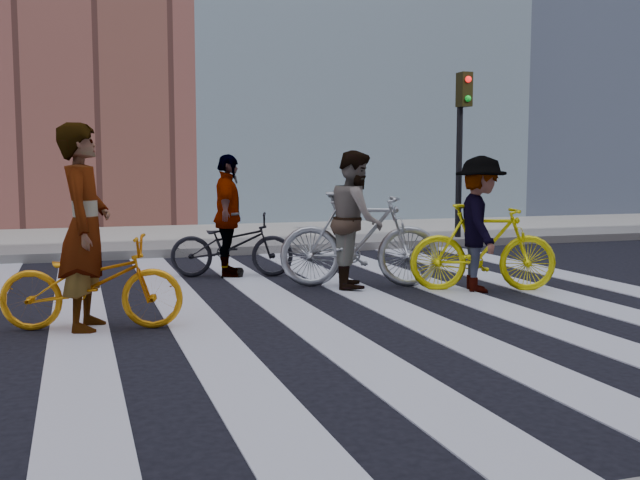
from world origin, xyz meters
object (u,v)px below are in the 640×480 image
bike_silver_mid (359,240)px  rider_mid (356,219)px  traffic_signal (462,128)px  bike_dark_rear (232,245)px  bike_yellow_left (92,283)px  rider_rear (228,216)px  rider_right (480,224)px  bike_yellow_right (483,248)px  rider_left (85,227)px

bike_silver_mid → rider_mid: rider_mid is taller
traffic_signal → bike_dark_rear: size_ratio=1.94×
bike_dark_rear → bike_yellow_left: bearing=160.4°
bike_yellow_left → rider_rear: rider_rear is taller
bike_yellow_left → bike_silver_mid: bearing=-52.6°
rider_rear → bike_silver_mid: bearing=-119.7°
bike_yellow_left → bike_silver_mid: 3.67m
rider_mid → rider_right: bearing=-101.1°
bike_silver_mid → bike_yellow_right: 1.56m
traffic_signal → bike_yellow_left: bearing=-141.4°
bike_dark_rear → rider_rear: 0.41m
bike_dark_rear → rider_mid: 1.97m
rider_mid → rider_rear: bearing=63.6°
traffic_signal → rider_left: traffic_signal is taller
rider_rear → rider_mid: bearing=-120.7°
traffic_signal → bike_yellow_left: (-7.02, -5.60, -1.83)m
traffic_signal → rider_mid: bearing=-132.5°
bike_silver_mid → rider_left: size_ratio=1.04×
bike_silver_mid → bike_dark_rear: bike_silver_mid is taller
rider_right → rider_rear: bearing=71.4°
bike_dark_rear → rider_left: rider_left is taller
bike_yellow_right → rider_mid: 1.63m
traffic_signal → bike_yellow_left: traffic_signal is taller
bike_yellow_left → rider_right: size_ratio=1.02×
rider_left → rider_rear: bearing=-21.0°
rider_left → rider_rear: 3.50m
traffic_signal → rider_rear: size_ratio=1.93×
bike_yellow_left → bike_dark_rear: bike_yellow_left is taller
rider_left → rider_right: bearing=-68.1°
bike_yellow_left → rider_left: 0.54m
bike_silver_mid → rider_right: 1.53m
bike_dark_rear → rider_right: bearing=-114.5°
bike_yellow_left → bike_silver_mid: size_ratio=0.84×
rider_right → rider_left: bearing=118.7°
bike_silver_mid → bike_dark_rear: (-1.39, 1.38, -0.17)m
bike_yellow_left → rider_left: rider_left is taller
rider_mid → bike_yellow_left: bearing=133.4°
bike_yellow_left → bike_yellow_right: (4.69, 0.75, 0.09)m
bike_dark_rear → bike_yellow_right: bearing=-113.9°
rider_left → rider_rear: (1.95, 2.90, -0.12)m
bike_yellow_left → bike_dark_rear: bearing=-21.0°
bike_yellow_left → rider_mid: 3.64m
bike_dark_rear → rider_right: rider_right is taller
bike_yellow_left → bike_yellow_right: size_ratio=0.95×
rider_rear → bike_yellow_right: bearing=-113.4°
bike_silver_mid → rider_mid: (-0.05, 0.00, 0.26)m
rider_mid → rider_rear: rider_mid is taller
bike_silver_mid → rider_right: size_ratio=1.22×
bike_silver_mid → bike_dark_rear: 1.97m
bike_yellow_right → rider_mid: (-1.40, 0.77, 0.33)m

